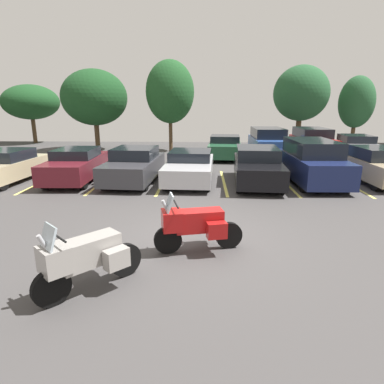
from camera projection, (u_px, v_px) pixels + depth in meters
name	position (u px, v px, depth m)	size (l,w,h in m)	color
ground	(192.00, 240.00, 8.43)	(44.00, 44.00, 0.10)	#423F3F
motorcycle_touring	(195.00, 224.00, 7.54)	(2.07, 1.04, 1.41)	black
motorcycle_second	(85.00, 257.00, 5.88)	(1.57, 1.62, 1.44)	black
parking_stripes	(163.00, 182.00, 14.53)	(21.53, 4.85, 0.01)	#EAE066
car_champagne	(7.00, 166.00, 14.41)	(2.08, 4.46, 1.39)	#C1B289
car_maroon	(76.00, 165.00, 14.61)	(1.96, 4.57, 1.42)	maroon
car_charcoal	(134.00, 165.00, 14.45)	(2.18, 4.61, 1.48)	#38383D
car_silver	(190.00, 167.00, 14.44)	(2.15, 4.58, 1.33)	#B7B7BC
car_black	(257.00, 166.00, 14.06)	(2.20, 4.70, 1.53)	black
car_navy	(312.00, 162.00, 14.20)	(1.99, 4.81, 1.83)	navy
car_tan	(379.00, 166.00, 14.25)	(2.03, 4.28, 1.52)	tan
car_far_green	(225.00, 147.00, 20.66)	(2.25, 4.45, 1.41)	#235638
car_far_blue	(268.00, 143.00, 20.50)	(1.95, 4.47, 1.89)	#2D519E
car_far_red	(312.00, 144.00, 20.24)	(1.87, 4.23, 1.90)	maroon
car_far_grey	(357.00, 148.00, 20.03)	(2.25, 4.81, 1.49)	slate
tree_far_left	(31.00, 102.00, 28.27)	(4.74, 4.74, 4.95)	#4C3823
tree_left	(94.00, 98.00, 23.67)	(4.69, 4.69, 5.75)	#4C3823
tree_center_left	(357.00, 102.00, 25.84)	(2.71, 2.71, 5.47)	#4C3823
tree_right	(301.00, 93.00, 25.47)	(4.24, 4.24, 6.23)	#4C3823
tree_far_right	(170.00, 92.00, 22.96)	(3.38, 3.38, 6.30)	#4C3823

